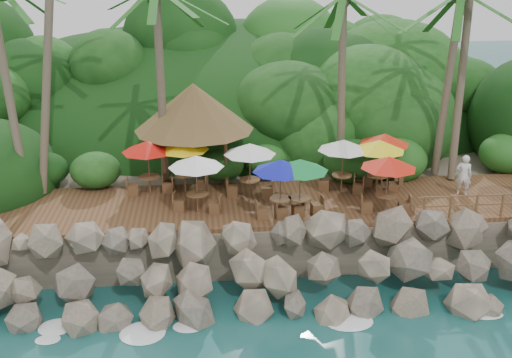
{
  "coord_description": "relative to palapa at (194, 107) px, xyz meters",
  "views": [
    {
      "loc": [
        -2.23,
        -18.04,
        12.54
      ],
      "look_at": [
        0.0,
        6.0,
        3.4
      ],
      "focal_mm": 42.24,
      "sensor_mm": 36.0,
      "label": 1
    }
  ],
  "objects": [
    {
      "name": "ground",
      "position": [
        2.59,
        -9.42,
        -5.79
      ],
      "size": [
        140.0,
        140.0,
        0.0
      ],
      "primitive_type": "plane",
      "color": "#19514F",
      "rests_on": "ground"
    },
    {
      "name": "palapa",
      "position": [
        0.0,
        0.0,
        0.0
      ],
      "size": [
        5.62,
        5.62,
        4.6
      ],
      "color": "brown",
      "rests_on": "ground"
    },
    {
      "name": "dining_clusters",
      "position": [
        3.66,
        -3.57,
        -1.42
      ],
      "size": [
        25.9,
        5.5,
        2.49
      ],
      "color": "brown",
      "rests_on": "terrace"
    },
    {
      "name": "railing",
      "position": [
        12.54,
        -5.77,
        -2.89
      ],
      "size": [
        7.2,
        0.1,
        1.0
      ],
      "color": "brown",
      "rests_on": "terrace"
    },
    {
      "name": "seawall",
      "position": [
        2.59,
        -7.42,
        -4.64
      ],
      "size": [
        29.0,
        4.0,
        2.3
      ],
      "primitive_type": null,
      "color": "gray",
      "rests_on": "ground"
    },
    {
      "name": "jungle_hill",
      "position": [
        2.59,
        14.08,
        -5.79
      ],
      "size": [
        44.8,
        28.0,
        15.4
      ],
      "primitive_type": "ellipsoid",
      "color": "#143811",
      "rests_on": "ground"
    },
    {
      "name": "jungle_foliage",
      "position": [
        2.59,
        5.58,
        -5.79
      ],
      "size": [
        44.0,
        16.0,
        12.0
      ],
      "primitive_type": null,
      "color": "#143811",
      "rests_on": "ground"
    },
    {
      "name": "land_base",
      "position": [
        2.59,
        6.58,
        -4.74
      ],
      "size": [
        32.0,
        25.2,
        2.1
      ],
      "primitive_type": "cube",
      "color": "gray",
      "rests_on": "ground"
    },
    {
      "name": "foam_line",
      "position": [
        2.59,
        -9.12,
        -5.76
      ],
      "size": [
        25.2,
        0.8,
        0.06
      ],
      "color": "white",
      "rests_on": "ground"
    },
    {
      "name": "terrace",
      "position": [
        2.59,
        -3.42,
        -3.59
      ],
      "size": [
        26.0,
        5.0,
        0.2
      ],
      "primitive_type": "cube",
      "color": "brown",
      "rests_on": "land_base"
    },
    {
      "name": "waiter",
      "position": [
        11.86,
        -3.4,
        -2.54
      ],
      "size": [
        0.82,
        0.7,
        1.9
      ],
      "primitive_type": "imported",
      "rotation": [
        0.0,
        0.0,
        2.72
      ],
      "color": "silver",
      "rests_on": "terrace"
    }
  ]
}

